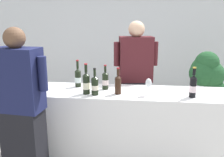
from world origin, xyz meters
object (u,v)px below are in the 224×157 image
Objects in this scene: wine_bottle_0 at (193,86)px; person_guest at (22,118)px; wine_bottle_1 at (78,77)px; wine_bottle_4 at (86,83)px; potted_shrub at (208,76)px; wine_bottle_3 at (118,84)px; person_server at (135,85)px; wine_bottle_2 at (105,80)px; wine_bottle_6 at (95,85)px; wine_bottle_5 at (40,76)px; wine_glass at (149,84)px.

person_guest is at bearing -162.68° from wine_bottle_0.
wine_bottle_1 is 0.20× the size of person_guest.
wine_bottle_4 is 0.28× the size of potted_shrub.
person_server is at bearing 75.29° from wine_bottle_3.
wine_bottle_0 is 0.19× the size of person_server.
wine_bottle_4 is at bearing -173.84° from wine_bottle_3.
potted_shrub is at bearing 39.39° from wine_bottle_2.
wine_bottle_3 is (-0.81, 0.02, -0.01)m from wine_bottle_0.
wine_bottle_4 is (-0.35, -0.04, 0.01)m from wine_bottle_3.
wine_bottle_1 is 0.27× the size of potted_shrub.
wine_bottle_0 reaches higher than wine_bottle_6.
person_guest is (-1.05, -1.24, -0.02)m from person_server.
wine_glass is (1.31, -0.20, -0.00)m from wine_bottle_5.
wine_glass is 0.16× the size of potted_shrub.
person_guest is at bearing -134.53° from wine_bottle_2.
wine_bottle_2 is 0.99× the size of wine_bottle_3.
wine_bottle_2 is at bearing 159.86° from wine_glass.
wine_bottle_5 is 0.76m from wine_bottle_6.
wine_bottle_4 is at bearing -131.89° from wine_bottle_2.
wine_bottle_1 reaches higher than wine_bottle_3.
wine_bottle_3 is 0.34m from wine_glass.
person_server reaches higher than wine_bottle_4.
wine_bottle_0 is 0.95× the size of wine_bottle_4.
wine_bottle_1 is 0.97× the size of wine_bottle_4.
wine_bottle_1 is 0.89m from person_guest.
wine_bottle_3 is (0.52, -0.24, 0.00)m from wine_bottle_1.
wine_bottle_4 is 0.20× the size of person_server.
wine_bottle_6 is at bearing -18.58° from wine_bottle_5.
wine_bottle_0 is 0.81m from wine_bottle_3.
wine_bottle_1 is at bearing 168.81° from wine_bottle_0.
potted_shrub is at bearing 69.37° from wine_bottle_0.
person_server is (0.43, 0.75, -0.19)m from wine_bottle_6.
person_server is (0.35, 0.52, -0.19)m from wine_bottle_2.
wine_bottle_4 is 0.93m from person_server.
wine_bottle_1 is at bearing 163.45° from wine_glass.
potted_shrub is at bearing 27.86° from wine_bottle_5.
person_guest reaches higher than potted_shrub.
wine_glass is at bearing -77.65° from person_server.
person_server is 1.40× the size of potted_shrub.
wine_bottle_1 is 1.12× the size of wine_bottle_3.
person_server is 1.62m from person_guest.
wine_glass is at bearing 178.99° from wine_bottle_0.
wine_bottle_4 is (-0.19, -0.21, 0.02)m from wine_bottle_2.
wine_bottle_2 is 0.18× the size of person_guest.
potted_shrub is (1.35, 1.41, -0.22)m from wine_bottle_3.
wine_bottle_0 is at bearing 1.95° from wine_bottle_6.
wine_bottle_4 reaches higher than wine_bottle_3.
wine_bottle_1 reaches higher than wine_glass.
wine_bottle_3 is 0.35m from wine_bottle_4.
wine_bottle_2 is at bearing -11.16° from wine_bottle_1.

